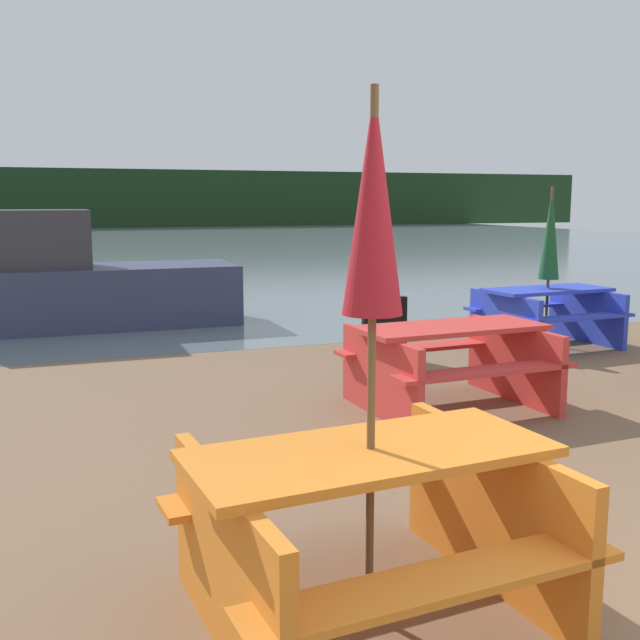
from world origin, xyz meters
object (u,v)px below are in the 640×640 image
object	(u,v)px
umbrella_crimson	(373,210)
umbrella_darkgreen	(550,234)
picnic_table_red	(450,358)
picnic_table_blue	(547,311)
signboard	(384,329)
boat	(66,284)
picnic_table_orange	(370,517)

from	to	relation	value
umbrella_crimson	umbrella_darkgreen	bearing A→B (deg)	46.77
picnic_table_red	umbrella_darkgreen	xyz separation A→B (m)	(2.68, 2.17, 0.98)
picnic_table_blue	signboard	xyz separation A→B (m)	(-2.36, -0.11, -0.08)
picnic_table_blue	boat	distance (m)	6.83
picnic_table_orange	signboard	bearing A→B (deg)	64.16
picnic_table_orange	picnic_table_red	xyz separation A→B (m)	(2.09, 2.90, -0.01)
boat	picnic_table_blue	bearing A→B (deg)	-32.33
picnic_table_blue	umbrella_crimson	distance (m)	7.09
picnic_table_orange	umbrella_darkgreen	world-z (taller)	umbrella_darkgreen
boat	signboard	world-z (taller)	boat
signboard	picnic_table_blue	bearing A→B (deg)	2.65
umbrella_crimson	umbrella_darkgreen	size ratio (longest dim) A/B	1.14
umbrella_darkgreen	boat	distance (m)	6.87
umbrella_crimson	umbrella_darkgreen	world-z (taller)	umbrella_crimson
picnic_table_blue	signboard	bearing A→B (deg)	-177.35
picnic_table_orange	umbrella_crimson	size ratio (longest dim) A/B	0.74
picnic_table_blue	signboard	distance (m)	2.36
signboard	umbrella_darkgreen	bearing A→B (deg)	2.65
umbrella_darkgreen	umbrella_crimson	bearing A→B (deg)	-133.23
signboard	picnic_table_orange	bearing A→B (deg)	-115.84
picnic_table_orange	picnic_table_red	bearing A→B (deg)	54.25
picnic_table_blue	picnic_table_orange	bearing A→B (deg)	-133.23
picnic_table_orange	umbrella_crimson	distance (m)	1.36
boat	signboard	size ratio (longest dim) A/B	6.17
boat	umbrella_crimson	bearing A→B (deg)	-83.54
picnic_table_orange	umbrella_darkgreen	xyz separation A→B (m)	(4.76, 5.07, 0.97)
picnic_table_orange	picnic_table_blue	xyz separation A→B (m)	(4.76, 5.07, -0.02)
picnic_table_orange	umbrella_crimson	bearing A→B (deg)	180.00
picnic_table_blue	umbrella_darkgreen	bearing A→B (deg)	180.00
picnic_table_orange	umbrella_crimson	world-z (taller)	umbrella_crimson
picnic_table_blue	umbrella_darkgreen	distance (m)	0.99
umbrella_darkgreen	signboard	distance (m)	2.59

